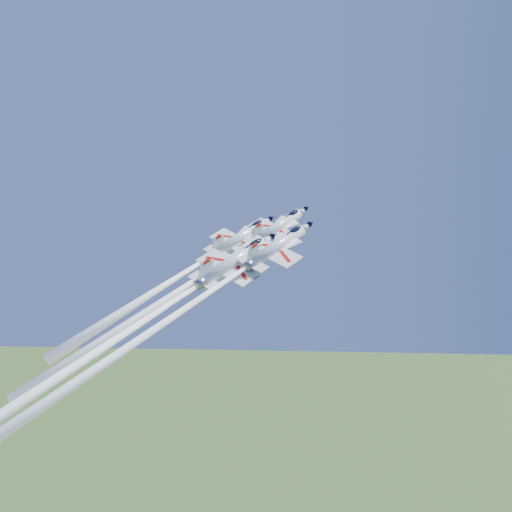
# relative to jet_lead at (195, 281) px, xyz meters

# --- Properties ---
(jet_lead) EXTENTS (27.34, 38.42, 41.30)m
(jet_lead) POSITION_rel_jet_lead_xyz_m (0.00, 0.00, 0.00)
(jet_lead) COLOR white
(jet_left) EXTENTS (23.13, 30.99, 29.99)m
(jet_left) POSITION_rel_jet_lead_xyz_m (-2.63, 3.23, 0.65)
(jet_left) COLOR white
(jet_right) EXTENTS (30.76, 43.84, 48.60)m
(jet_right) POSITION_rel_jet_lead_xyz_m (-2.41, -13.83, -4.19)
(jet_right) COLOR white
(jet_slot) EXTENTS (33.08, 47.02, 51.82)m
(jet_slot) POSITION_rel_jet_lead_xyz_m (-10.30, -16.80, -7.14)
(jet_slot) COLOR white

